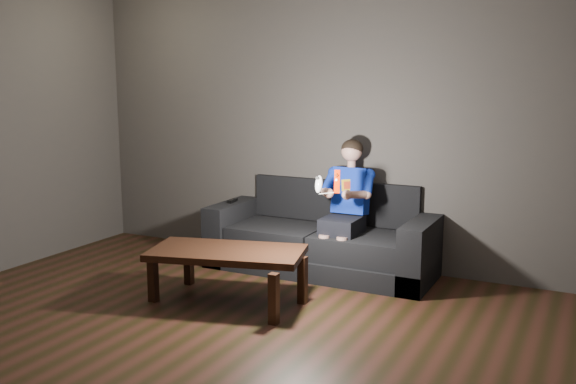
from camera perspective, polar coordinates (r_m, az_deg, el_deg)
The scene contains 8 objects.
floor at distance 4.48m, azimuth -10.92°, elevation -13.77°, with size 5.00×5.00×0.00m, color black.
back_wall at distance 6.28m, azimuth 2.65°, elevation 5.96°, with size 5.00×0.04×2.70m, color #403C37.
sofa at distance 6.13m, azimuth 3.21°, elevation -4.41°, with size 2.13×0.92×0.82m.
child at distance 5.89m, azimuth 5.22°, elevation -0.47°, with size 0.48×0.59×1.18m.
wii_remote_red at distance 5.41m, azimuth 4.40°, elevation 0.94°, with size 0.07×0.08×0.20m.
nunchuk_white at distance 5.48m, azimuth 2.75°, elevation 0.70°, with size 0.07×0.10×0.16m.
wii_remote_black at distance 6.42m, azimuth -4.94°, elevation -0.76°, with size 0.06×0.17×0.03m.
coffee_table at distance 5.21m, azimuth -5.44°, elevation -5.73°, with size 1.34×0.90×0.44m.
Camera 1 is at (2.53, -3.23, 1.80)m, focal length 40.00 mm.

